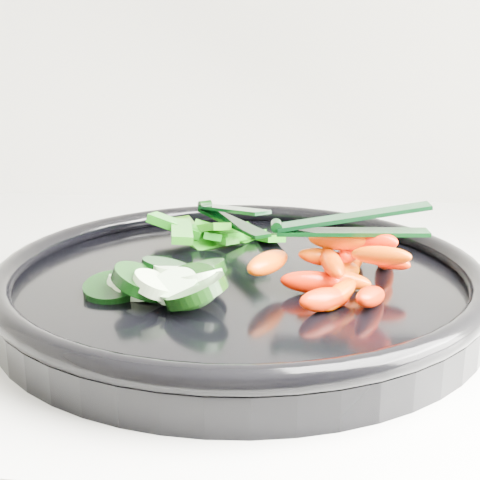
{
  "coord_description": "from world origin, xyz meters",
  "views": [
    {
      "loc": [
        0.11,
        1.13,
        1.13
      ],
      "look_at": [
        0.06,
        1.62,
        0.99
      ],
      "focal_mm": 50.0,
      "sensor_mm": 36.0,
      "label": 1
    }
  ],
  "objects": [
    {
      "name": "veggie_tray",
      "position": [
        0.06,
        1.62,
        0.95
      ],
      "size": [
        0.46,
        0.46,
        0.04
      ],
      "color": "black",
      "rests_on": "counter"
    },
    {
      "name": "cucumber_pile",
      "position": [
        0.01,
        1.57,
        0.96
      ],
      "size": [
        0.12,
        0.11,
        0.04
      ],
      "color": "black",
      "rests_on": "veggie_tray"
    },
    {
      "name": "carrot_pile",
      "position": [
        0.14,
        1.6,
        0.97
      ],
      "size": [
        0.13,
        0.14,
        0.05
      ],
      "color": "#FC3E00",
      "rests_on": "veggie_tray"
    },
    {
      "name": "pepper_pile",
      "position": [
        0.03,
        1.71,
        0.96
      ],
      "size": [
        0.13,
        0.11,
        0.04
      ],
      "color": "#17730A",
      "rests_on": "veggie_tray"
    },
    {
      "name": "tong_carrot",
      "position": [
        0.14,
        1.6,
        1.0
      ],
      "size": [
        0.11,
        0.03,
        0.02
      ],
      "color": "black",
      "rests_on": "carrot_pile"
    },
    {
      "name": "tong_pepper",
      "position": [
        0.05,
        1.71,
        0.98
      ],
      "size": [
        0.08,
        0.1,
        0.02
      ],
      "color": "black",
      "rests_on": "pepper_pile"
    }
  ]
}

